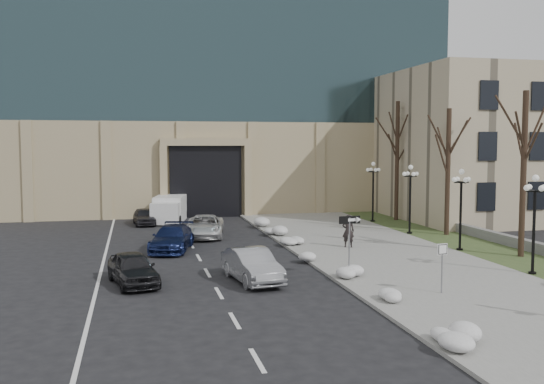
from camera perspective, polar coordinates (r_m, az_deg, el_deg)
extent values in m
plane|color=black|center=(21.91, 14.78, -12.01)|extent=(160.00, 160.00, 0.00)
cube|color=gray|center=(35.73, 9.32, -5.36)|extent=(9.00, 40.00, 0.12)
cube|color=gray|center=(34.30, 2.31, -5.70)|extent=(0.30, 40.00, 0.14)
cube|color=#374924|center=(38.63, 18.32, -4.79)|extent=(4.00, 40.00, 0.10)
cube|color=gray|center=(41.31, 19.27, -3.80)|extent=(0.50, 30.00, 0.70)
cube|color=tan|center=(61.11, -5.49, 2.53)|extent=(40.00, 20.00, 8.00)
cube|color=black|center=(51.99, -6.39, 1.05)|extent=(6.00, 2.50, 6.00)
cube|color=tan|center=(50.50, -6.24, 4.70)|extent=(7.50, 0.60, 0.60)
cube|color=tan|center=(50.32, -10.17, 0.89)|extent=(0.60, 0.60, 6.00)
cube|color=tan|center=(51.13, -2.31, 1.02)|extent=(0.60, 0.60, 6.00)
cube|color=tan|center=(56.41, 21.56, 4.09)|extent=(22.00, 18.00, 12.00)
cube|color=black|center=(44.65, 19.47, -0.41)|extent=(1.40, 0.25, 2.00)
cube|color=black|center=(46.91, 23.61, -0.30)|extent=(1.40, 0.25, 2.00)
cube|color=black|center=(44.49, 19.59, 4.08)|extent=(1.40, 0.25, 2.00)
cube|color=black|center=(46.76, 23.74, 3.97)|extent=(1.40, 0.25, 2.00)
cube|color=black|center=(44.61, 19.72, 8.58)|extent=(1.40, 0.25, 2.00)
cube|color=black|center=(46.87, 23.89, 8.25)|extent=(1.40, 0.25, 2.00)
imported|color=black|center=(27.51, -12.96, -7.03)|extent=(2.59, 4.48, 1.43)
imported|color=#989A9F|center=(27.35, -1.89, -6.92)|extent=(2.25, 4.71, 1.49)
imported|color=#162150|center=(35.57, -9.40, -4.31)|extent=(3.21, 5.37, 1.46)
imported|color=silver|center=(40.33, -6.37, -3.23)|extent=(3.24, 5.54, 1.45)
imported|color=#2D2D32|center=(47.11, -11.94, -2.26)|extent=(1.81, 3.89, 1.29)
imported|color=black|center=(35.80, 7.19, -3.65)|extent=(0.82, 0.67, 1.93)
cube|color=silver|center=(49.58, -9.48, -1.47)|extent=(3.17, 5.35, 2.00)
cube|color=silver|center=(46.64, -10.00, -1.99)|extent=(2.38, 1.99, 1.60)
cylinder|color=black|center=(47.06, -11.16, -2.62)|extent=(0.39, 0.74, 0.70)
cylinder|color=black|center=(46.76, -8.74, -2.63)|extent=(0.39, 0.74, 0.70)
cylinder|color=black|center=(51.28, -10.33, -2.01)|extent=(0.39, 0.74, 0.70)
cylinder|color=black|center=(51.00, -8.11, -2.02)|extent=(0.39, 0.74, 0.70)
cylinder|color=slate|center=(27.98, 7.28, -5.28)|extent=(0.07, 0.07, 2.84)
cube|color=black|center=(27.78, 7.31, -2.62)|extent=(1.04, 0.14, 0.35)
cube|color=white|center=(27.83, 7.64, -2.61)|extent=(0.49, 0.06, 0.13)
cone|color=white|center=(27.94, 8.15, -2.59)|extent=(0.27, 0.31, 0.28)
cylinder|color=slate|center=(25.74, 15.70, -7.11)|extent=(0.06, 0.06, 2.12)
cube|color=white|center=(25.58, 15.74, -5.21)|extent=(0.46, 0.09, 0.46)
cube|color=black|center=(25.56, 15.78, -5.22)|extent=(0.40, 0.06, 0.40)
cube|color=white|center=(25.55, 15.78, -5.22)|extent=(0.35, 0.05, 0.35)
ellipsoid|color=silver|center=(19.69, 17.05, -13.07)|extent=(1.10, 1.60, 0.36)
ellipsoid|color=silver|center=(24.14, 10.63, -9.65)|extent=(1.10, 1.60, 0.36)
ellipsoid|color=silver|center=(27.76, 7.26, -7.72)|extent=(1.10, 1.60, 0.36)
ellipsoid|color=silver|center=(31.83, 3.79, -6.10)|extent=(1.10, 1.60, 0.36)
ellipsoid|color=silver|center=(36.54, 2.02, -4.69)|extent=(1.10, 1.60, 0.36)
ellipsoid|color=silver|center=(40.37, 0.55, -3.80)|extent=(1.10, 1.60, 0.36)
ellipsoid|color=silver|center=(44.77, -0.78, -2.97)|extent=(1.10, 1.60, 0.36)
cylinder|color=black|center=(31.15, 23.29, -7.08)|extent=(0.36, 0.36, 0.20)
cylinder|color=black|center=(30.83, 23.41, -3.62)|extent=(0.14, 0.14, 4.00)
cylinder|color=black|center=(30.62, 23.53, 0.09)|extent=(0.10, 0.90, 0.10)
cylinder|color=black|center=(30.62, 23.53, 0.09)|extent=(0.90, 0.10, 0.10)
sphere|color=silver|center=(30.58, 23.56, 1.21)|extent=(0.32, 0.32, 0.32)
sphere|color=silver|center=(30.88, 24.21, 0.38)|extent=(0.28, 0.28, 0.28)
sphere|color=silver|center=(30.35, 22.85, 0.36)|extent=(0.28, 0.28, 0.28)
sphere|color=silver|center=(30.97, 23.04, 0.43)|extent=(0.28, 0.28, 0.28)
sphere|color=silver|center=(30.25, 24.04, 0.31)|extent=(0.28, 0.28, 0.28)
cylinder|color=black|center=(36.49, 17.25, -5.23)|extent=(0.36, 0.36, 0.20)
cylinder|color=black|center=(36.22, 17.32, -2.27)|extent=(0.14, 0.14, 4.00)
cylinder|color=black|center=(36.04, 17.40, 0.89)|extent=(0.10, 0.90, 0.10)
cylinder|color=black|center=(36.04, 17.40, 0.89)|extent=(0.90, 0.10, 0.10)
sphere|color=silver|center=(36.01, 17.42, 1.84)|extent=(0.32, 0.32, 0.32)
sphere|color=silver|center=(36.26, 18.02, 1.13)|extent=(0.28, 0.28, 0.28)
sphere|color=silver|center=(35.81, 16.78, 1.12)|extent=(0.28, 0.28, 0.28)
sphere|color=silver|center=(36.42, 17.05, 1.17)|extent=(0.28, 0.28, 0.28)
sphere|color=silver|center=(35.65, 17.77, 1.08)|extent=(0.28, 0.28, 0.28)
cylinder|color=black|center=(42.16, 12.81, -3.83)|extent=(0.36, 0.36, 0.20)
cylinder|color=black|center=(41.93, 12.86, -1.26)|extent=(0.14, 0.14, 4.00)
cylinder|color=black|center=(41.78, 12.91, 1.47)|extent=(0.10, 0.90, 0.10)
cylinder|color=black|center=(41.78, 12.91, 1.47)|extent=(0.90, 0.10, 0.10)
sphere|color=silver|center=(41.75, 12.92, 2.29)|extent=(0.32, 0.32, 0.32)
sphere|color=silver|center=(41.97, 13.46, 1.68)|extent=(0.28, 0.28, 0.28)
sphere|color=silver|center=(41.57, 12.35, 1.67)|extent=(0.28, 0.28, 0.28)
sphere|color=silver|center=(42.17, 12.64, 1.71)|extent=(0.28, 0.28, 0.28)
sphere|color=silver|center=(41.36, 13.18, 1.64)|extent=(0.28, 0.28, 0.28)
cylinder|color=black|center=(48.04, 9.45, -2.75)|extent=(0.36, 0.36, 0.20)
cylinder|color=black|center=(47.84, 9.48, -0.49)|extent=(0.14, 0.14, 4.00)
cylinder|color=black|center=(47.70, 9.51, 1.90)|extent=(0.10, 0.90, 0.10)
cylinder|color=black|center=(47.70, 9.51, 1.90)|extent=(0.90, 0.10, 0.10)
sphere|color=silver|center=(47.68, 9.52, 2.62)|extent=(0.32, 0.32, 0.32)
sphere|color=silver|center=(47.87, 10.01, 2.09)|extent=(0.28, 0.28, 0.28)
sphere|color=silver|center=(47.53, 9.01, 2.08)|extent=(0.28, 0.28, 0.28)
sphere|color=silver|center=(48.11, 9.31, 2.11)|extent=(0.28, 0.28, 0.28)
sphere|color=silver|center=(47.28, 9.72, 2.06)|extent=(0.28, 0.28, 0.28)
cylinder|color=black|center=(35.11, 22.58, 1.47)|extent=(0.32, 0.32, 9.00)
cylinder|color=black|center=(41.89, 16.22, 1.75)|extent=(0.32, 0.32, 8.50)
cylinder|color=black|center=(49.01, 11.68, 2.82)|extent=(0.32, 0.32, 9.50)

